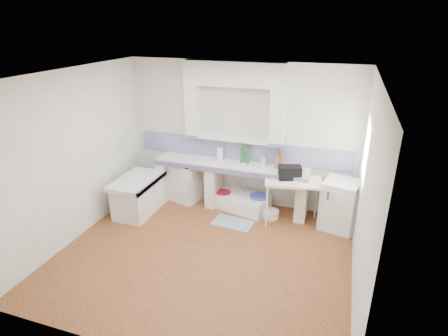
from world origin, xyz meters
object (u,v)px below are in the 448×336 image
(stove, at_px, (186,181))
(fridge, at_px, (340,205))
(side_table, at_px, (292,201))
(sink, at_px, (241,202))

(stove, bearing_deg, fridge, 12.13)
(fridge, bearing_deg, stove, -170.16)
(side_table, xyz_separation_m, fridge, (0.82, 0.08, 0.03))
(stove, distance_m, sink, 1.21)
(stove, height_order, fridge, fridge)
(sink, distance_m, side_table, 1.10)
(fridge, bearing_deg, sink, -171.35)
(side_table, relative_size, fridge, 1.12)
(sink, relative_size, side_table, 1.10)
(stove, relative_size, sink, 0.73)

